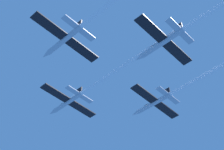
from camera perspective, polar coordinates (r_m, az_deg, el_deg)
name	(u,v)px	position (r m, az deg, el deg)	size (l,w,h in m)	color
jet_lead	(97,83)	(73.39, -2.62, -1.40)	(15.47, 39.20, 2.56)	#B2BAC6
jet_right_wing	(197,80)	(73.82, 14.25, -0.78)	(15.47, 43.78, 2.56)	#B2BAC6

